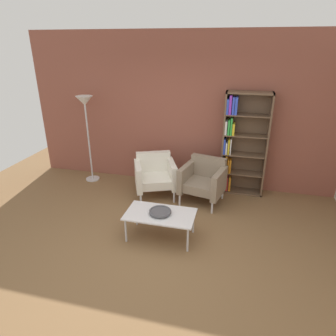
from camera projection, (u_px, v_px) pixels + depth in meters
ground_plane at (154, 256)px, 4.02m from camera, size 8.32×8.32×0.00m
brick_back_panel at (189, 112)px, 5.66m from camera, size 6.40×0.12×2.90m
bookshelf_tall at (240, 144)px, 5.44m from camera, size 0.80×0.30×1.90m
coffee_table_low at (160, 215)px, 4.28m from camera, size 1.00×0.56×0.40m
decorative_bowl at (160, 211)px, 4.25m from camera, size 0.32×0.32×0.05m
armchair_spare_guest at (155, 175)px, 5.49m from camera, size 0.91×0.87×0.78m
armchair_near_window at (204, 180)px, 5.29m from camera, size 0.84×0.80×0.78m
floor_lamp_torchiere at (86, 111)px, 5.72m from camera, size 0.32×0.32×1.74m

